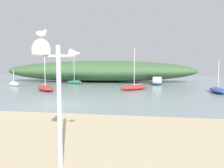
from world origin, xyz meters
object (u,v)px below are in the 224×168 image
motorboat_far_left (158,82)px  seagull_on_radar (42,33)px  mast_structure (49,64)px  sailboat_centre_water (45,88)px  sailboat_east_reach (134,87)px  sailboat_off_point (218,90)px  sailboat_near_shore (74,82)px  sailboat_inner_mooring (14,84)px

motorboat_far_left → seagull_on_radar: bearing=-100.0°
mast_structure → seagull_on_radar: seagull_on_radar is taller
mast_structure → sailboat_centre_water: size_ratio=0.62×
mast_structure → motorboat_far_left: size_ratio=0.72×
seagull_on_radar → sailboat_east_reach: 21.00m
sailboat_off_point → motorboat_far_left: bearing=119.6°
mast_structure → seagull_on_radar: bearing=175.4°
motorboat_far_left → sailboat_near_shore: sailboat_near_shore is taller
sailboat_near_shore → sailboat_inner_mooring: bearing=-144.6°
mast_structure → sailboat_inner_mooring: 29.44m
sailboat_centre_water → motorboat_far_left: bearing=38.7°
motorboat_far_left → sailboat_east_reach: bearing=-112.4°
mast_structure → sailboat_near_shore: size_ratio=0.71×
motorboat_far_left → sailboat_off_point: size_ratio=1.09×
seagull_on_radar → sailboat_centre_water: bearing=117.8°
sailboat_off_point → sailboat_centre_water: bearing=-176.5°
sailboat_inner_mooring → sailboat_centre_water: sailboat_centre_water is taller
motorboat_far_left → sailboat_east_reach: size_ratio=0.85×
mast_structure → sailboat_centre_water: (-9.60, 17.86, -2.57)m
sailboat_near_shore → sailboat_inner_mooring: sailboat_near_shore is taller
motorboat_far_left → sailboat_inner_mooring: sailboat_inner_mooring is taller
motorboat_far_left → sailboat_inner_mooring: (-22.89, -6.33, -0.10)m
seagull_on_radar → sailboat_east_reach: bearing=85.7°
sailboat_near_shore → sailboat_centre_water: bearing=-88.9°
sailboat_centre_water → sailboat_east_reach: bearing=14.4°
mast_structure → sailboat_near_shore: (-9.82, 28.99, -2.59)m
sailboat_off_point → sailboat_centre_water: size_ratio=0.80×
sailboat_centre_water → sailboat_east_reach: 11.33m
motorboat_far_left → sailboat_east_reach: sailboat_east_reach is taller
motorboat_far_left → sailboat_east_reach: (-3.69, -8.94, -0.12)m
seagull_on_radar → sailboat_centre_water: 20.45m
seagull_on_radar → motorboat_far_left: 30.24m
sailboat_inner_mooring → sailboat_near_shore: bearing=35.4°
sailboat_off_point → sailboat_centre_water: 20.67m
seagull_on_radar → motorboat_far_left: (5.24, 29.61, -3.21)m
sailboat_inner_mooring → mast_structure: bearing=-52.6°
sailboat_off_point → sailboat_east_reach: bearing=170.8°
mast_structure → sailboat_east_reach: (1.38, 20.69, -2.56)m
sailboat_inner_mooring → sailboat_centre_water: (8.23, -5.43, -0.02)m
mast_structure → seagull_on_radar: (-0.18, 0.01, 0.76)m
mast_structure → motorboat_far_left: 30.15m
motorboat_far_left → mast_structure: bearing=-99.7°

